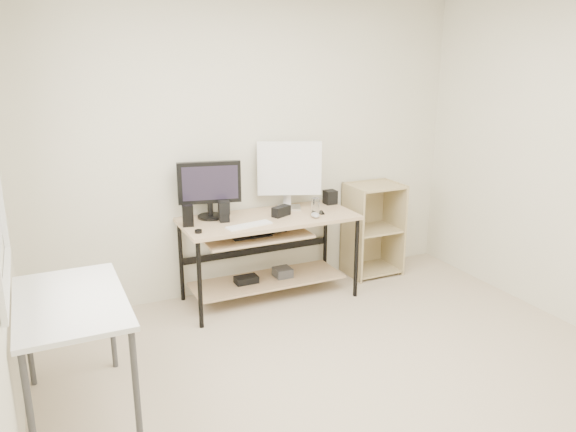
# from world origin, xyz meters

# --- Properties ---
(room) EXTENTS (4.01, 4.01, 2.62)m
(room) POSITION_xyz_m (-0.14, 0.04, 1.32)
(room) COLOR #C2AF95
(room) RESTS_ON ground
(desk) EXTENTS (1.50, 0.65, 0.75)m
(desk) POSITION_xyz_m (-0.03, 1.66, 0.54)
(desk) COLOR tan
(desk) RESTS_ON ground
(side_table) EXTENTS (0.60, 1.00, 0.75)m
(side_table) POSITION_xyz_m (-1.68, 0.60, 0.67)
(side_table) COLOR white
(side_table) RESTS_ON ground
(shelf_unit) EXTENTS (0.50, 0.40, 0.90)m
(shelf_unit) POSITION_xyz_m (1.15, 1.82, 0.45)
(shelf_unit) COLOR tan
(shelf_unit) RESTS_ON ground
(black_monitor) EXTENTS (0.53, 0.22, 0.48)m
(black_monitor) POSITION_xyz_m (-0.46, 1.84, 1.03)
(black_monitor) COLOR black
(black_monitor) RESTS_ON desk
(white_imac) EXTENTS (0.55, 0.26, 0.61)m
(white_imac) POSITION_xyz_m (0.28, 1.83, 1.10)
(white_imac) COLOR silver
(white_imac) RESTS_ON desk
(keyboard) EXTENTS (0.40, 0.17, 0.01)m
(keyboard) POSITION_xyz_m (-0.25, 1.48, 0.76)
(keyboard) COLOR white
(keyboard) RESTS_ON desk
(mouse) EXTENTS (0.09, 0.13, 0.04)m
(mouse) POSITION_xyz_m (0.36, 1.48, 0.77)
(mouse) COLOR #B1B1B6
(mouse) RESTS_ON desk
(center_speaker) EXTENTS (0.19, 0.14, 0.09)m
(center_speaker) POSITION_xyz_m (0.11, 1.64, 0.79)
(center_speaker) COLOR black
(center_speaker) RESTS_ON desk
(speaker_left) EXTENTS (0.10, 0.10, 0.18)m
(speaker_left) POSITION_xyz_m (-0.39, 1.69, 0.84)
(speaker_left) COLOR black
(speaker_left) RESTS_ON desk
(speaker_right) EXTENTS (0.11, 0.11, 0.13)m
(speaker_right) POSITION_xyz_m (0.69, 1.82, 0.81)
(speaker_right) COLOR black
(speaker_right) RESTS_ON desk
(audio_controller) EXTENTS (0.10, 0.07, 0.18)m
(audio_controller) POSITION_xyz_m (-0.70, 1.68, 0.84)
(audio_controller) COLOR black
(audio_controller) RESTS_ON desk
(volume_puck) EXTENTS (0.07, 0.07, 0.02)m
(volume_puck) POSITION_xyz_m (-0.67, 1.48, 0.76)
(volume_puck) COLOR black
(volume_puck) RESTS_ON desk
(smartphone) EXTENTS (0.09, 0.13, 0.01)m
(smartphone) POSITION_xyz_m (0.46, 1.58, 0.75)
(smartphone) COLOR black
(smartphone) RESTS_ON desk
(coaster) EXTENTS (0.12, 0.12, 0.01)m
(coaster) POSITION_xyz_m (0.40, 1.56, 0.75)
(coaster) COLOR #A37E49
(coaster) RESTS_ON desk
(drinking_glass) EXTENTS (0.09, 0.09, 0.14)m
(drinking_glass) POSITION_xyz_m (0.40, 1.56, 0.83)
(drinking_glass) COLOR white
(drinking_glass) RESTS_ON coaster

